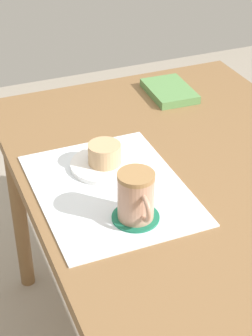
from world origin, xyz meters
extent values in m
cylinder|color=brown|center=(-0.53, -0.35, 0.34)|extent=(0.05, 0.05, 0.68)
cylinder|color=brown|center=(-0.53, 0.35, 0.34)|extent=(0.05, 0.05, 0.68)
cube|color=brown|center=(0.00, 0.00, 0.70)|extent=(1.16, 0.82, 0.04)
cube|color=white|center=(-0.01, -0.22, 0.72)|extent=(0.43, 0.33, 0.00)
cylinder|color=white|center=(-0.10, -0.20, 0.73)|extent=(0.17, 0.17, 0.01)
cylinder|color=tan|center=(-0.10, -0.20, 0.76)|extent=(0.08, 0.08, 0.05)
cylinder|color=#196B4C|center=(0.11, -0.21, 0.73)|extent=(0.10, 0.10, 0.00)
cylinder|color=tan|center=(0.11, -0.21, 0.78)|extent=(0.08, 0.08, 0.10)
cylinder|color=#9E7547|center=(0.11, -0.21, 0.83)|extent=(0.08, 0.08, 0.01)
torus|color=tan|center=(0.15, -0.21, 0.78)|extent=(0.06, 0.01, 0.06)
cube|color=#598C4C|center=(-0.41, 0.13, 0.73)|extent=(0.19, 0.13, 0.02)
camera|label=1|loc=(0.98, -0.58, 1.48)|focal=60.00mm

